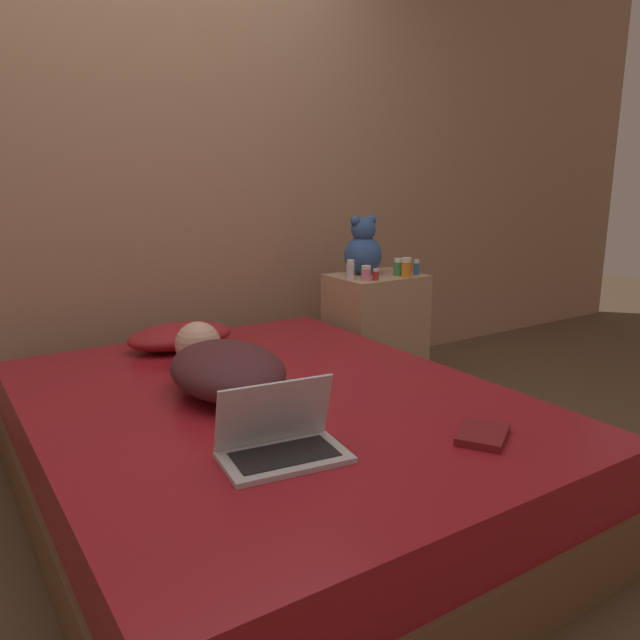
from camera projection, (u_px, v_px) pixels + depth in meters
name	position (u px, v px, depth m)	size (l,w,h in m)	color
ground_plane	(271.00, 503.00, 2.34)	(12.00, 12.00, 0.00)	brown
wall_back	(140.00, 154.00, 3.09)	(8.00, 0.06, 2.60)	tan
bed	(270.00, 451.00, 2.29)	(1.61, 2.03, 0.43)	brown
nightstand	(375.00, 333.00, 3.49)	(0.48, 0.38, 0.66)	tan
pillow	(180.00, 336.00, 2.84)	(0.48, 0.30, 0.11)	maroon
person_lying	(224.00, 366.00, 2.30)	(0.45, 0.75, 0.19)	#4C2328
laptop	(281.00, 440.00, 1.76)	(0.38, 0.26, 0.22)	silver
teddy_bear	(363.00, 249.00, 3.41)	(0.21, 0.21, 0.32)	#335693
bottle_orange	(407.00, 268.00, 3.33)	(0.06, 0.06, 0.10)	orange
bottle_blue	(416.00, 267.00, 3.42)	(0.03, 0.03, 0.08)	#3866B2
bottle_pink	(366.00, 273.00, 3.22)	(0.05, 0.05, 0.08)	pink
bottle_green	(398.00, 267.00, 3.39)	(0.05, 0.05, 0.09)	#3D8E4C
bottle_clear	(350.00, 270.00, 3.26)	(0.04, 0.04, 0.10)	silver
bottle_red	(376.00, 275.00, 3.24)	(0.03, 0.03, 0.06)	#B72D2D
book	(483.00, 435.00, 1.88)	(0.23, 0.21, 0.02)	maroon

